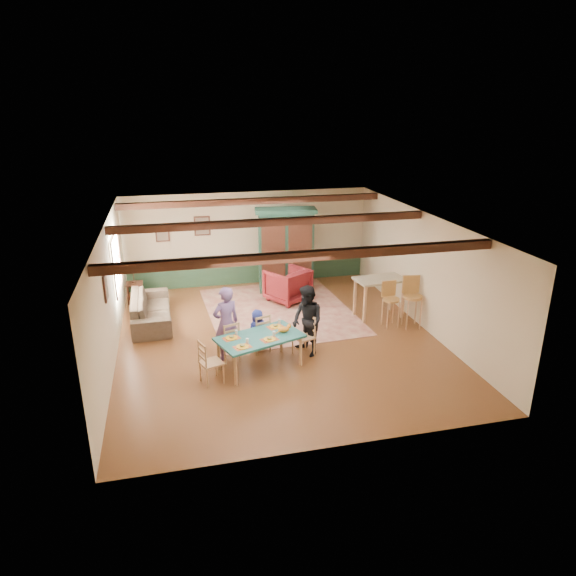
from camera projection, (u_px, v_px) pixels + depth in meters
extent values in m
plane|color=#5B3119|center=(278.00, 339.00, 11.63)|extent=(8.00, 8.00, 0.00)
cube|color=beige|center=(248.00, 239.00, 14.83)|extent=(7.00, 0.02, 2.70)
cube|color=beige|center=(109.00, 296.00, 10.41)|extent=(0.02, 8.00, 2.70)
cube|color=beige|center=(424.00, 271.00, 11.93)|extent=(0.02, 8.00, 2.70)
cube|color=white|center=(277.00, 222.00, 10.71)|extent=(7.00, 8.00, 0.02)
cube|color=#213D29|center=(249.00, 268.00, 15.12)|extent=(6.95, 0.03, 0.90)
cube|color=black|center=(306.00, 256.00, 8.64)|extent=(6.95, 0.16, 0.16)
cube|color=black|center=(273.00, 222.00, 11.11)|extent=(6.95, 0.16, 0.16)
cube|color=black|center=(253.00, 201.00, 13.49)|extent=(6.95, 0.16, 0.16)
imported|color=slate|center=(226.00, 323.00, 10.49)|extent=(0.67, 0.55, 1.58)
imported|color=black|center=(307.00, 321.00, 10.69)|extent=(0.78, 0.88, 1.51)
imported|color=navy|center=(258.00, 330.00, 10.97)|extent=(0.52, 0.43, 0.92)
cube|color=beige|center=(279.00, 310.00, 13.21)|extent=(3.76, 4.39, 0.01)
cube|color=#143226|center=(286.00, 250.00, 14.30)|extent=(1.74, 0.88, 2.35)
imported|color=#470E14|center=(288.00, 285.00, 13.73)|extent=(1.35, 1.36, 0.91)
imported|color=#403428|center=(151.00, 309.00, 12.43)|extent=(0.95, 2.32, 0.67)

